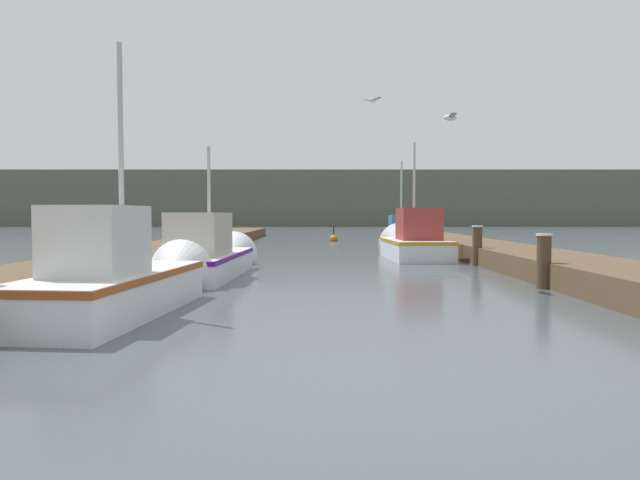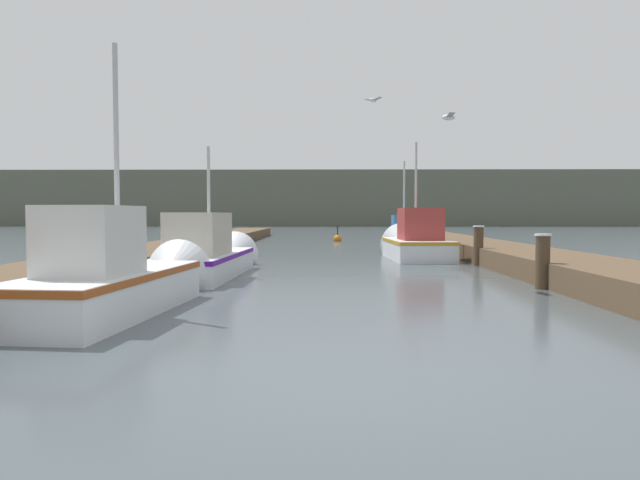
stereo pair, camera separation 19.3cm
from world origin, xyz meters
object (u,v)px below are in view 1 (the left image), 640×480
Objects in this scene: fishing_boat_1 at (213,255)px; seagull_1 at (374,100)px; fishing_boat_2 at (414,243)px; mooring_piling_2 at (479,245)px; mooring_piling_0 at (545,261)px; seagull_lead at (452,117)px; fishing_boat_3 at (402,240)px; channel_buoy at (335,239)px; fishing_boat_0 at (129,278)px.

seagull_1 reaches higher than fishing_boat_1.
fishing_boat_2 reaches higher than mooring_piling_2.
fishing_boat_1 is 7.70m from mooring_piling_2.
fishing_boat_1 reaches higher than mooring_piling_0.
seagull_lead is at bearing -38.51° from seagull_1.
seagull_1 is at bearing -102.72° from fishing_boat_3.
mooring_piling_2 is 1.22× the size of channel_buoy.
fishing_boat_3 is at bearing 72.31° from fishing_boat_0.
seagull_1 is (-2.99, 5.47, 4.31)m from mooring_piling_0.
fishing_boat_0 reaches higher than seagull_lead.
fishing_boat_1 is 10.86× the size of seagull_lead.
fishing_boat_0 is at bearing -80.57° from seagull_1.
channel_buoy is at bearing 98.61° from fishing_boat_2.
fishing_boat_3 reaches higher than channel_buoy.
fishing_boat_1 is at bearing -116.67° from seagull_lead.
fishing_boat_2 is 4.42m from fishing_boat_3.
fishing_boat_1 is 7.75m from mooring_piling_0.
fishing_boat_0 reaches higher than mooring_piling_2.
mooring_piling_0 is 20.60m from channel_buoy.
fishing_boat_3 is 4.90× the size of mooring_piling_0.
fishing_boat_2 is 0.87× the size of fishing_boat_3.
fishing_boat_2 is at bearing 65.13° from fishing_boat_0.
seagull_1 is (-3.06, 0.34, 4.28)m from mooring_piling_2.
seagull_1 is at bearing 173.64° from mooring_piling_2.
mooring_piling_0 is 2.01× the size of seagull_lead.
mooring_piling_0 is (1.36, -8.05, 0.03)m from fishing_boat_2.
fishing_boat_3 is at bearing 114.19° from seagull_1.
fishing_boat_2 is 8.16m from mooring_piling_0.
fishing_boat_1 is (0.31, 5.35, -0.01)m from fishing_boat_0.
fishing_boat_2 is 4.25× the size of mooring_piling_0.
mooring_piling_2 is at bearing -78.52° from fishing_boat_3.
fishing_boat_2 is at bearing 44.18° from fishing_boat_1.
seagull_1 is (0.78, -14.78, 4.74)m from channel_buoy.
fishing_boat_1 is 1.10× the size of fishing_boat_3.
seagull_lead reaches higher than mooring_piling_0.
fishing_boat_1 is 5.11× the size of mooring_piling_2.
seagull_lead is at bearing -111.83° from mooring_piling_2.
seagull_1 is at bearing -170.25° from seagull_lead.
seagull_lead is (-1.85, 0.35, 2.94)m from mooring_piling_0.
seagull_1 is at bearing 65.86° from fishing_boat_0.
mooring_piling_0 is (7.56, 2.61, 0.06)m from fishing_boat_0.
fishing_boat_0 reaches higher than fishing_boat_2.
fishing_boat_3 is at bearing 60.09° from fishing_boat_1.
fishing_boat_1 is at bearing -140.54° from fishing_boat_2.
seagull_1 is at bearing 118.66° from mooring_piling_0.
mooring_piling_0 is 1.15× the size of channel_buoy.
seagull_lead is at bearing -84.48° from channel_buoy.
fishing_boat_0 reaches higher than channel_buoy.
fishing_boat_0 is 5.35m from fishing_boat_1.
fishing_boat_2 is 4.02× the size of mooring_piling_2.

